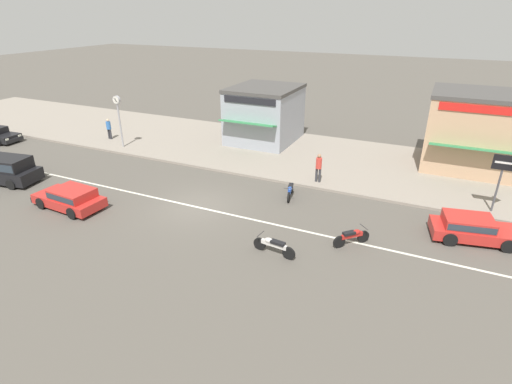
{
  "coord_description": "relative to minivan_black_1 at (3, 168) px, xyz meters",
  "views": [
    {
      "loc": [
        10.74,
        -15.57,
        9.44
      ],
      "look_at": [
        2.86,
        1.43,
        0.8
      ],
      "focal_mm": 28.0,
      "sensor_mm": 36.0,
      "label": 1
    }
  ],
  "objects": [
    {
      "name": "motorcycle_1",
      "position": [
        17.49,
        -0.45,
        -0.42
      ],
      "size": [
        1.95,
        0.56,
        0.8
      ],
      "color": "black",
      "rests_on": "ground"
    },
    {
      "name": "pedestrian_near_clock",
      "position": [
        -0.21,
        8.87,
        0.23
      ],
      "size": [
        0.34,
        0.34,
        1.59
      ],
      "color": "#333338",
      "rests_on": "kerb_strip"
    },
    {
      "name": "ground_plane",
      "position": [
        12.06,
        1.92,
        -0.84
      ],
      "size": [
        160.0,
        160.0,
        0.0
      ],
      "primitive_type": "plane",
      "color": "#544F47"
    },
    {
      "name": "street_clock",
      "position": [
        2.06,
        7.78,
        2.01
      ],
      "size": [
        0.58,
        0.22,
        3.73
      ],
      "color": "#9E9EA3",
      "rests_on": "kerb_strip"
    },
    {
      "name": "motorcycle_2",
      "position": [
        16.18,
        5.08,
        -0.42
      ],
      "size": [
        0.67,
        1.8,
        0.8
      ],
      "color": "black",
      "rests_on": "ground"
    },
    {
      "name": "lane_centre_stripe",
      "position": [
        12.06,
        1.92,
        -0.84
      ],
      "size": [
        50.4,
        0.14,
        0.01
      ],
      "primitive_type": "cube",
      "color": "silver",
      "rests_on": "ground"
    },
    {
      "name": "hatchback_red_2",
      "position": [
        6.32,
        -0.87,
        -0.25
      ],
      "size": [
        3.96,
        1.97,
        1.1
      ],
      "color": "red",
      "rests_on": "ground"
    },
    {
      "name": "pedestrian_mid_kerb",
      "position": [
        17.01,
        7.48,
        0.31
      ],
      "size": [
        0.34,
        0.34,
        1.71
      ],
      "color": "#333338",
      "rests_on": "kerb_strip"
    },
    {
      "name": "shopfront_corner_warung",
      "position": [
        25.26,
        13.94,
        1.69
      ],
      "size": [
        6.09,
        5.76,
        4.76
      ],
      "color": "tan",
      "rests_on": "kerb_strip"
    },
    {
      "name": "shopfront_mid_block",
      "position": [
        10.86,
        13.67,
        1.35
      ],
      "size": [
        4.69,
        6.12,
        4.07
      ],
      "color": "#999EA8",
      "rests_on": "kerb_strip"
    },
    {
      "name": "kerb_strip",
      "position": [
        12.06,
        11.69,
        -0.77
      ],
      "size": [
        68.0,
        10.0,
        0.15
      ],
      "primitive_type": "cube",
      "color": "gray",
      "rests_on": "ground"
    },
    {
      "name": "hatchback_red_3",
      "position": [
        25.06,
        4.37,
        -0.26
      ],
      "size": [
        4.03,
        2.29,
        1.1
      ],
      "color": "red",
      "rests_on": "ground"
    },
    {
      "name": "motorcycle_0",
      "position": [
        20.31,
        1.67,
        -0.42
      ],
      "size": [
        1.32,
        1.35,
        0.8
      ],
      "color": "black",
      "rests_on": "ground"
    },
    {
      "name": "minivan_black_1",
      "position": [
        0.0,
        0.0,
        0.0
      ],
      "size": [
        4.69,
        2.39,
        1.56
      ],
      "color": "black",
      "rests_on": "ground"
    }
  ]
}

